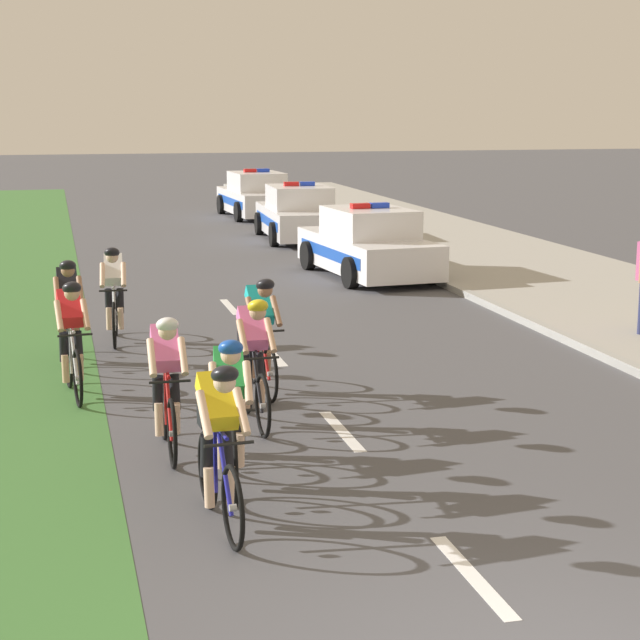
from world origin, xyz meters
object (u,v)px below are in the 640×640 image
Objects in this scene: police_car_second at (299,215)px; cyclist_fourth at (254,359)px; cyclist_lead at (219,442)px; cyclist_fifth at (261,333)px; cyclist_eighth at (114,293)px; cyclist_sixth at (72,337)px; police_car_third at (256,196)px; cyclist_seventh at (69,309)px; cyclist_third at (167,382)px; cyclist_second at (230,410)px; police_car_nearest at (368,245)px.

cyclist_fourth is at bearing -104.28° from police_car_second.
cyclist_fifth is at bearing 74.86° from cyclist_lead.
cyclist_lead is 20.93m from police_car_second.
cyclist_eighth is (-1.64, 3.53, 0.00)m from cyclist_fifth.
cyclist_fourth is 1.46m from cyclist_fifth.
cyclist_sixth is (-1.15, 4.76, 0.00)m from cyclist_lead.
cyclist_eighth is 0.39× the size of police_car_second.
cyclist_fifth and cyclist_sixth have the same top height.
cyclist_sixth is 22.84m from police_car_third.
cyclist_seventh is at bearing 99.73° from cyclist_lead.
cyclist_third is 1.00× the size of cyclist_seventh.
cyclist_eighth is at bearing 60.90° from cyclist_seventh.
police_car_third is (0.00, 6.43, 0.00)m from police_car_second.
cyclist_lead is 4.90m from cyclist_sixth.
cyclist_eighth is at bearing 95.70° from cyclist_second.
police_car_second is at bearing 73.17° from cyclist_third.
cyclist_sixth is (-0.92, 2.56, 0.00)m from cyclist_third.
cyclist_second is 26.19m from police_car_third.
cyclist_second is at bearing -76.23° from cyclist_seventh.
cyclist_eighth is (-0.22, 5.76, 0.00)m from cyclist_third.
police_car_third is (6.39, 20.00, -0.11)m from cyclist_seventh.
police_car_second is at bearing 75.50° from cyclist_lead.
cyclist_eighth is 0.38× the size of police_car_nearest.
cyclist_fourth is at bearing -100.51° from police_car_third.
police_car_third is at bearing 73.12° from cyclist_eighth.
police_car_nearest is (5.24, 13.46, -0.11)m from cyclist_lead.
cyclist_fourth and cyclist_sixth have the same top height.
cyclist_seventh is 0.38× the size of police_car_nearest.
police_car_second reaches higher than cyclist_fourth.
police_car_second is (6.39, 15.50, -0.11)m from cyclist_sixth.
cyclist_sixth is 0.38× the size of police_car_second.
cyclist_lead is 6.79m from cyclist_seventh.
cyclist_lead is 14.45m from police_car_nearest.
police_car_nearest is (4.39, 10.45, -0.11)m from cyclist_fourth.
cyclist_third is 12.52m from police_car_nearest.
cyclist_third is 4.59m from cyclist_seventh.
police_car_second is (-0.00, 6.80, 0.00)m from police_car_nearest.
cyclist_lead is at bearing -84.21° from cyclist_third.
cyclist_second is at bearing -105.37° from cyclist_fifth.
cyclist_fourth is 17.80m from police_car_second.
cyclist_second is 1.00× the size of cyclist_fourth.
cyclist_lead and cyclist_third have the same top height.
cyclist_second is 13.44m from police_car_nearest.
police_car_third is at bearing 78.89° from cyclist_lead.
police_car_third reaches higher than cyclist_seventh.
cyclist_fourth is at bearing -112.79° from police_car_nearest.
cyclist_second is 1.31m from cyclist_third.
cyclist_third is (-0.22, 2.20, 0.00)m from cyclist_lead.
police_car_third is at bearing 90.00° from police_car_nearest.
police_car_nearest is (5.47, 11.26, -0.11)m from cyclist_third.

